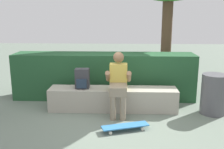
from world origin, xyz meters
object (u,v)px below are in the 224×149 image
Objects in this scene: bench_main at (113,99)px; person_skater at (118,82)px; trash_bin at (214,94)px; backpack_on_bench at (82,79)px; skateboard_near_person at (125,126)px.

bench_main is 0.49m from person_skater.
trash_bin reaches higher than bench_main.
backpack_on_bench is (-0.61, -0.01, 0.42)m from bench_main.
bench_main is at bearing 0.88° from backpack_on_bench.
trash_bin is (1.96, -0.13, 0.17)m from bench_main.
skateboard_near_person is at bearing -48.36° from backpack_on_bench.
bench_main is at bearing 104.01° from skateboard_near_person.
trash_bin is (2.58, -0.12, -0.25)m from backpack_on_bench.
person_skater is at bearing -16.05° from backpack_on_bench.
bench_main is at bearing 176.27° from trash_bin.
trash_bin is at bearing -3.73° from bench_main.
bench_main is 3.26× the size of trash_bin.
backpack_on_bench is (-0.72, 0.21, -0.00)m from person_skater.
backpack_on_bench reaches higher than skateboard_near_person.
backpack_on_bench reaches higher than trash_bin.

